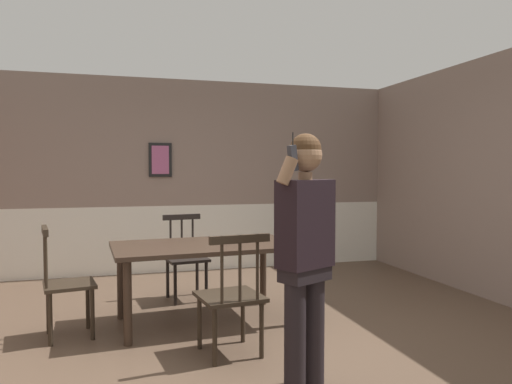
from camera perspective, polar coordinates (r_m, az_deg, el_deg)
ground_plane at (r=4.19m, az=-1.18°, el=-17.39°), size 6.60×6.60×0.00m
room_back_partition at (r=6.89m, az=-7.52°, el=1.48°), size 5.94×0.17×2.70m
dining_table at (r=4.56m, az=-6.18°, el=-7.22°), size 1.73×1.07×0.74m
chair_near_window at (r=3.78m, az=-2.94°, el=-12.14°), size 0.53×0.53×0.96m
chair_by_doorway at (r=4.47m, az=-21.82°, el=-10.04°), size 0.48×0.48×0.96m
chair_at_table_head at (r=5.42m, az=-8.39°, el=-7.70°), size 0.49×0.49×0.93m
person_figure at (r=3.15m, az=5.95°, el=-6.20°), size 0.48×0.34×1.67m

